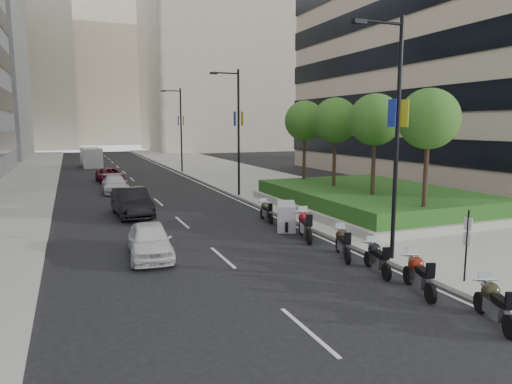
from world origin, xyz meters
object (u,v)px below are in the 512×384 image
lamp_post_0 (394,128)px  motorcycle_5 (286,216)px  motorcycle_3 (343,243)px  motorcycle_6 (266,211)px  lamp_post_1 (236,126)px  car_c (115,184)px  car_b (132,202)px  car_d (110,175)px  parking_sign (467,242)px  delivery_van (91,158)px  motorcycle_0 (494,304)px  motorcycle_4 (305,225)px  motorcycle_2 (377,258)px  car_a (150,240)px  lamp_post_2 (180,126)px  motorcycle_1 (419,275)px

lamp_post_0 → motorcycle_5: lamp_post_0 is taller
motorcycle_3 → motorcycle_6: 7.42m
lamp_post_1 → car_c: 10.72m
motorcycle_5 → car_b: size_ratio=0.48×
lamp_post_0 → car_d: (-7.76, 29.63, -4.43)m
parking_sign → delivery_van: size_ratio=0.44×
motorcycle_0 → car_c: car_c is taller
car_b → motorcycle_4: bearing=-55.2°
motorcycle_0 → car_b: (-6.93, 18.23, 0.23)m
motorcycle_5 → motorcycle_3: bearing=-156.6°
delivery_van → motorcycle_5: bearing=-82.8°
motorcycle_5 → motorcycle_6: (-0.17, 2.13, -0.12)m
motorcycle_2 → motorcycle_5: (0.04, 7.37, 0.10)m
car_d → motorcycle_0: bearing=-82.5°
car_a → car_b: (0.38, 8.65, 0.12)m
lamp_post_2 → car_a: lamp_post_2 is taller
parking_sign → motorcycle_4: size_ratio=1.05×
lamp_post_0 → motorcycle_2: size_ratio=4.39×
car_a → car_d: car_a is taller
motorcycle_3 → delivery_van: size_ratio=0.37×
motorcycle_0 → car_d: 35.77m
motorcycle_5 → car_a: 7.52m
motorcycle_2 → motorcycle_6: bearing=13.4°
motorcycle_5 → car_a: bearing=133.3°
motorcycle_3 → car_c: bearing=37.0°
motorcycle_3 → motorcycle_1: bearing=-159.4°
car_d → car_c: bearing=-94.9°
motorcycle_4 → car_d: size_ratio=0.52×
lamp_post_1 → motorcycle_6: size_ratio=4.47×
car_c → motorcycle_4: bearing=-69.3°
motorcycle_0 → motorcycle_6: bearing=24.4°
motorcycle_5 → delivery_van: size_ratio=0.41×
lamp_post_0 → car_c: bearing=109.3°
motorcycle_2 → car_c: (-6.73, 23.57, 0.10)m
motorcycle_1 → motorcycle_5: (0.04, 9.46, 0.06)m
motorcycle_1 → car_b: (-6.70, 15.69, 0.22)m
lamp_post_1 → car_d: (-7.76, 12.63, -4.43)m
lamp_post_2 → motorcycle_5: 28.86m
motorcycle_1 → car_d: car_d is taller
lamp_post_1 → car_c: (-7.93, 5.71, -4.41)m
motorcycle_1 → car_a: 9.98m
lamp_post_2 → parking_sign: size_ratio=3.60×
motorcycle_2 → delivery_van: (-7.41, 46.82, 0.53)m
lamp_post_2 → car_c: 15.28m
motorcycle_4 → parking_sign: bearing=-148.5°
car_b → car_c: car_b is taller
motorcycle_3 → parking_sign: bearing=-135.8°
delivery_van → car_b: bearing=-92.3°
lamp_post_0 → delivery_van: bearing=100.6°
lamp_post_2 → motorcycle_4: 31.06m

